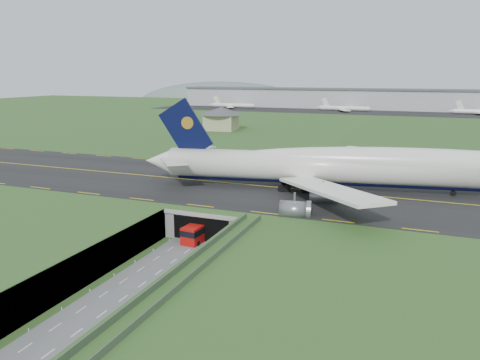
% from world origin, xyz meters
% --- Properties ---
extents(ground, '(900.00, 900.00, 0.00)m').
position_xyz_m(ground, '(0.00, 0.00, 0.00)').
color(ground, '#325B24').
rests_on(ground, ground).
extents(airfield_deck, '(800.00, 800.00, 6.00)m').
position_xyz_m(airfield_deck, '(0.00, 0.00, 3.00)').
color(airfield_deck, gray).
rests_on(airfield_deck, ground).
extents(trench_road, '(12.00, 75.00, 0.20)m').
position_xyz_m(trench_road, '(0.00, -7.50, 0.10)').
color(trench_road, slate).
rests_on(trench_road, ground).
extents(taxiway, '(800.00, 44.00, 0.18)m').
position_xyz_m(taxiway, '(0.00, 33.00, 6.09)').
color(taxiway, black).
rests_on(taxiway, airfield_deck).
extents(tunnel_portal, '(17.00, 22.30, 6.00)m').
position_xyz_m(tunnel_portal, '(0.00, 16.71, 3.33)').
color(tunnel_portal, gray).
rests_on(tunnel_portal, ground).
extents(guideway, '(3.00, 53.00, 7.05)m').
position_xyz_m(guideway, '(11.00, -19.11, 5.32)').
color(guideway, '#A8A8A3').
rests_on(guideway, ground).
extents(jumbo_jet, '(103.47, 64.25, 21.57)m').
position_xyz_m(jumbo_jet, '(25.41, 35.76, 11.82)').
color(jumbo_jet, white).
rests_on(jumbo_jet, ground).
extents(shuttle_tram, '(3.89, 8.92, 3.52)m').
position_xyz_m(shuttle_tram, '(-0.76, 8.51, 1.92)').
color(shuttle_tram, red).
rests_on(shuttle_tram, ground).
extents(service_building, '(22.45, 22.45, 11.15)m').
position_xyz_m(service_building, '(-51.18, 135.27, 12.61)').
color(service_building, tan).
rests_on(service_building, ground).
extents(cargo_terminal, '(320.00, 67.00, 15.60)m').
position_xyz_m(cargo_terminal, '(-0.14, 299.41, 13.96)').
color(cargo_terminal, '#B2B2B2').
rests_on(cargo_terminal, ground).
extents(distant_hills, '(700.00, 91.00, 60.00)m').
position_xyz_m(distant_hills, '(64.38, 430.00, -4.00)').
color(distant_hills, slate).
rests_on(distant_hills, ground).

